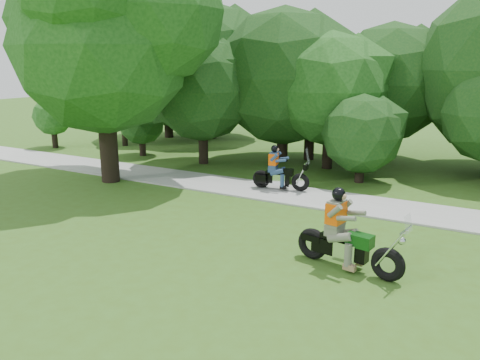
% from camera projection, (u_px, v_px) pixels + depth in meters
% --- Properties ---
extents(ground, '(100.00, 100.00, 0.00)m').
position_uv_depth(ground, '(308.00, 346.00, 7.63)').
color(ground, '#395B1A').
rests_on(ground, ground).
extents(walkway, '(60.00, 2.20, 0.06)m').
position_uv_depth(walkway, '(400.00, 210.00, 14.42)').
color(walkway, gray).
rests_on(walkway, ground).
extents(tree_line, '(40.12, 12.43, 7.79)m').
position_uv_depth(tree_line, '(457.00, 82.00, 18.77)').
color(tree_line, black).
rests_on(tree_line, ground).
extents(big_tree_west, '(8.64, 6.56, 9.96)m').
position_uv_depth(big_tree_west, '(106.00, 25.00, 16.91)').
color(big_tree_west, black).
rests_on(big_tree_west, ground).
extents(chopper_motorcycle, '(2.56, 0.89, 1.84)m').
position_uv_depth(chopper_motorcycle, '(344.00, 239.00, 10.35)').
color(chopper_motorcycle, black).
rests_on(chopper_motorcycle, ground).
extents(touring_motorcycle, '(2.08, 0.82, 1.59)m').
position_uv_depth(touring_motorcycle, '(277.00, 173.00, 16.56)').
color(touring_motorcycle, black).
rests_on(touring_motorcycle, walkway).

